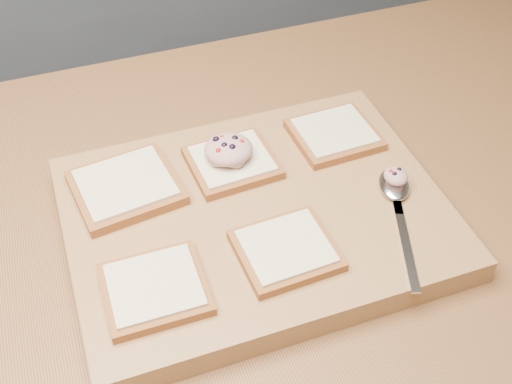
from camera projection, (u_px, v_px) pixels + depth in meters
island_counter at (193, 384)px, 1.17m from camera, size 2.00×0.80×0.90m
back_counter at (75, 6)px, 2.11m from camera, size 3.60×0.62×0.94m
cutting_board at (256, 218)px, 0.83m from camera, size 0.48×0.36×0.04m
bread_far_left at (126, 187)px, 0.83m from camera, size 0.15×0.14×0.02m
bread_far_center at (232, 162)px, 0.87m from camera, size 0.12×0.11×0.02m
bread_far_right at (334, 134)px, 0.91m from camera, size 0.12×0.11×0.02m
bread_near_left at (155, 288)px, 0.72m from camera, size 0.12×0.11×0.02m
bread_near_center at (286, 250)px, 0.76m from camera, size 0.12×0.11×0.02m
tuna_salad_dollop at (228, 149)px, 0.85m from camera, size 0.07×0.06×0.03m
spoon at (396, 193)px, 0.83m from camera, size 0.09×0.20×0.01m
spoon_salad at (396, 176)px, 0.83m from camera, size 0.03×0.03×0.02m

